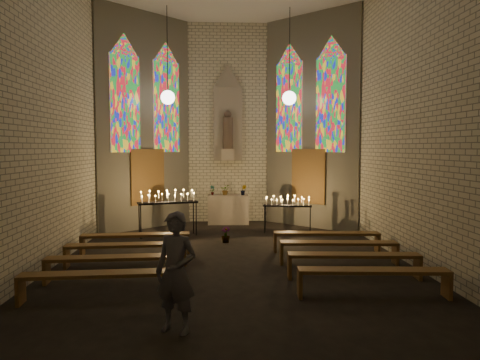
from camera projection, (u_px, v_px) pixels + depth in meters
name	position (u px, v px, depth m)	size (l,w,h in m)	color
floor	(233.00, 262.00, 10.81)	(12.00, 12.00, 0.00)	black
room	(229.00, 112.00, 13.91)	(8.22, 12.43, 7.00)	beige
altar	(228.00, 209.00, 16.20)	(1.40, 0.60, 1.00)	#B8AA96
flower_vase_left	(212.00, 190.00, 16.22)	(0.18, 0.12, 0.34)	#4C723F
flower_vase_center	(225.00, 190.00, 16.25)	(0.32, 0.28, 0.36)	#4C723F
flower_vase_right	(243.00, 190.00, 16.09)	(0.20, 0.16, 0.37)	#4C723F
aisle_flower_pot	(226.00, 235.00, 13.01)	(0.25, 0.25, 0.44)	#4C723F
votive_stand_left	(168.00, 199.00, 13.90)	(1.81, 0.93, 1.29)	black
votive_stand_right	(288.00, 203.00, 14.41)	(1.53, 0.62, 1.09)	black
pew_left_0	(136.00, 237.00, 11.61)	(2.67, 0.55, 0.51)	brown
pew_right_0	(326.00, 236.00, 11.83)	(2.67, 0.55, 0.51)	brown
pew_left_1	(126.00, 248.00, 10.42)	(2.67, 0.55, 0.51)	brown
pew_right_1	(338.00, 246.00, 10.64)	(2.67, 0.55, 0.51)	brown
pew_left_2	(114.00, 261.00, 9.22)	(2.67, 0.55, 0.51)	brown
pew_right_2	(354.00, 258.00, 9.44)	(2.67, 0.55, 0.51)	brown
pew_left_3	(99.00, 278.00, 8.02)	(2.67, 0.55, 0.51)	brown
pew_right_3	(373.00, 274.00, 8.24)	(2.67, 0.55, 0.51)	brown
visitor	(176.00, 272.00, 6.67)	(0.63, 0.42, 1.74)	#4E4C56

